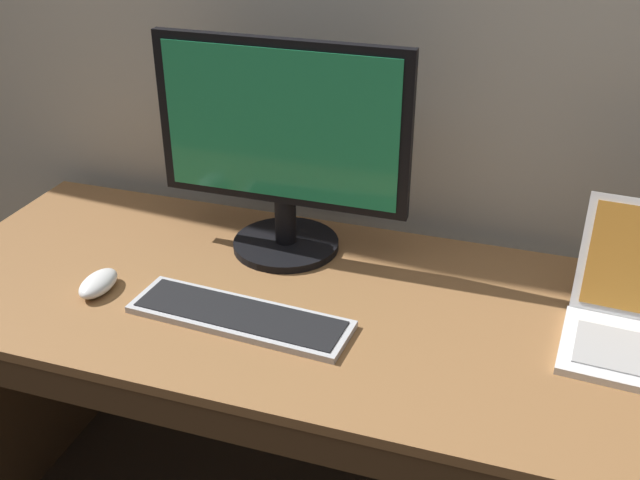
% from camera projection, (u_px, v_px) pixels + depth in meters
% --- Properties ---
extents(desk, '(1.89, 0.69, 0.75)m').
position_uv_depth(desk, '(361.00, 396.00, 1.57)').
color(desk, olive).
rests_on(desk, ground).
extents(external_monitor, '(0.56, 0.24, 0.48)m').
position_uv_depth(external_monitor, '(282.00, 149.00, 1.57)').
color(external_monitor, black).
rests_on(external_monitor, desk).
extents(wired_keyboard, '(0.45, 0.15, 0.02)m').
position_uv_depth(wired_keyboard, '(240.00, 316.00, 1.44)').
color(wired_keyboard, '#BCBCC1').
rests_on(wired_keyboard, desk).
extents(computer_mouse, '(0.06, 0.11, 0.04)m').
position_uv_depth(computer_mouse, '(98.00, 283.00, 1.53)').
color(computer_mouse, white).
rests_on(computer_mouse, desk).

